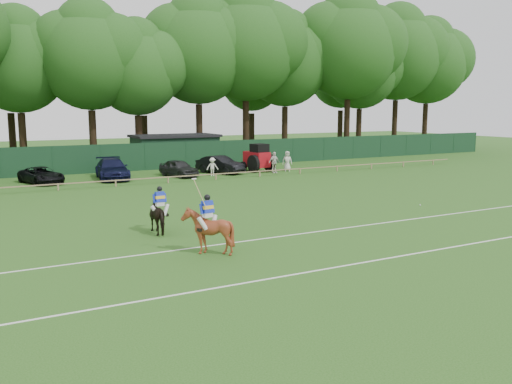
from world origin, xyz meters
TOP-DOWN VIEW (x-y plane):
  - ground at (0.00, 0.00)m, footprint 160.00×160.00m
  - horse_dark at (-4.90, 2.26)m, footprint 0.90×1.91m
  - horse_chestnut at (-4.43, -2.09)m, footprint 1.73×1.89m
  - suv_black at (-7.53, 22.29)m, footprint 3.32×4.90m
  - sedan_navy at (-2.18, 22.30)m, footprint 2.97×5.88m
  - hatch_grey at (3.11, 21.28)m, footprint 2.57×4.40m
  - estate_black at (7.08, 21.65)m, footprint 3.28×4.84m
  - spectator_left at (5.75, 20.33)m, footprint 1.11×0.82m
  - spectator_mid at (11.34, 19.61)m, footprint 1.14×0.59m
  - spectator_right at (13.11, 20.28)m, footprint 1.04×0.90m
  - rider_dark at (-4.90, 2.25)m, footprint 0.94×0.37m
  - rider_chestnut at (-4.43, -2.11)m, footprint 0.95×0.54m
  - polo_ball at (10.73, 1.63)m, footprint 0.09×0.09m
  - pitch_lines at (0.00, -3.50)m, footprint 60.00×5.10m
  - pitch_rail at (0.00, 18.00)m, footprint 62.10×0.10m
  - perimeter_fence at (0.00, 27.00)m, footprint 92.08×0.08m
  - utility_shed at (6.00, 30.00)m, footprint 8.40×4.40m
  - tree_row at (2.00, 35.00)m, footprint 96.00×12.00m
  - tractor at (10.66, 21.34)m, footprint 2.32×3.18m

SIDE VIEW (x-z plane):
  - ground at x=0.00m, z-range 0.00..0.00m
  - tree_row at x=2.00m, z-range -10.50..10.50m
  - pitch_lines at x=0.00m, z-range 0.00..0.01m
  - polo_ball at x=10.73m, z-range 0.00..0.09m
  - pitch_rail at x=0.00m, z-range 0.20..0.70m
  - suv_black at x=-7.53m, z-range 0.00..1.25m
  - hatch_grey at x=3.11m, z-range 0.00..1.41m
  - estate_black at x=7.08m, z-range 0.00..1.51m
  - spectator_left at x=5.75m, z-range 0.00..1.53m
  - horse_dark at x=-4.90m, z-range 0.00..1.60m
  - sedan_navy at x=-2.18m, z-range 0.00..1.64m
  - spectator_right at x=13.11m, z-range 0.00..1.80m
  - spectator_mid at x=11.34m, z-range 0.00..1.85m
  - horse_chestnut at x=-4.43m, z-range 0.00..1.86m
  - tractor at x=10.66m, z-range -0.07..2.42m
  - perimeter_fence at x=0.00m, z-range 0.00..2.50m
  - rider_dark at x=-4.90m, z-range 0.82..2.23m
  - utility_shed at x=6.00m, z-range 0.02..3.06m
  - rider_chestnut at x=-4.43m, z-range 0.72..2.76m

